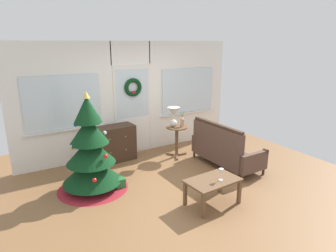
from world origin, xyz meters
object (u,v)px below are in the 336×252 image
dresser_cabinet (114,144)px  coffee_table (213,183)px  settee_sofa (223,150)px  side_table (177,135)px  christmas_tree (91,156)px  flower_vase (182,122)px  gift_box (120,183)px  table_lamp (174,114)px  wine_glass (221,172)px

dresser_cabinet → coffee_table: 2.64m
settee_sofa → side_table: bearing=117.9°
christmas_tree → flower_vase: 2.28m
gift_box → dresser_cabinet: bearing=73.1°
table_lamp → flower_vase: table_lamp is taller
gift_box → side_table: bearing=24.3°
table_lamp → gift_box: bearing=-153.7°
wine_glass → gift_box: (-1.16, 1.36, -0.49)m
dresser_cabinet → flower_vase: size_ratio=2.64×
settee_sofa → wine_glass: 1.57m
dresser_cabinet → gift_box: (-0.38, -1.26, -0.30)m
side_table → gift_box: 1.90m
dresser_cabinet → table_lamp: bearing=-20.1°
table_lamp → coffee_table: size_ratio=0.51×
settee_sofa → coffee_table: settee_sofa is taller
settee_sofa → side_table: settee_sofa is taller
christmas_tree → wine_glass: 2.24m
side_table → flower_vase: size_ratio=2.02×
side_table → wine_glass: bearing=-103.9°
wine_glass → gift_box: 1.86m
christmas_tree → side_table: christmas_tree is taller
christmas_tree → wine_glass: christmas_tree is taller
settee_sofa → table_lamp: (-0.58, 1.02, 0.61)m
christmas_tree → gift_box: (0.42, -0.21, -0.53)m
coffee_table → gift_box: size_ratio=4.87×
settee_sofa → side_table: (-0.52, 0.98, 0.12)m
coffee_table → side_table: bearing=73.2°
christmas_tree → table_lamp: christmas_tree is taller
christmas_tree → settee_sofa: size_ratio=1.10×
flower_vase → coffee_table: (-0.72, -1.99, -0.45)m
table_lamp → flower_vase: bearing=-32.0°
christmas_tree → dresser_cabinet: 1.34m
christmas_tree → table_lamp: size_ratio=4.00×
gift_box → table_lamp: bearing=26.3°
side_table → gift_box: size_ratio=3.94×
wine_glass → christmas_tree: bearing=135.2°
coffee_table → gift_box: bearing=129.8°
settee_sofa → gift_box: size_ratio=8.93×
christmas_tree → side_table: size_ratio=2.49×
christmas_tree → side_table: 2.19m
settee_sofa → gift_box: (-2.21, 0.22, -0.29)m
christmas_tree → settee_sofa: bearing=-9.3°
dresser_cabinet → table_lamp: table_lamp is taller
wine_glass → side_table: bearing=76.1°
flower_vase → wine_glass: (-0.63, -2.07, -0.25)m
settee_sofa → gift_box: 2.24m
table_lamp → flower_vase: 0.25m
christmas_tree → coffee_table: bearing=-45.1°
side_table → gift_box: side_table is taller
settee_sofa → flower_vase: 1.11m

